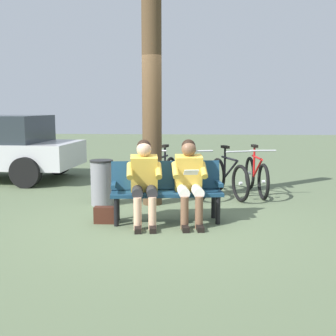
{
  "coord_description": "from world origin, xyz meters",
  "views": [
    {
      "loc": [
        -0.51,
        6.1,
        1.66
      ],
      "look_at": [
        -0.1,
        -0.22,
        0.75
      ],
      "focal_mm": 45.54,
      "sensor_mm": 36.0,
      "label": 1
    }
  ],
  "objects_px": {
    "bench": "(166,187)",
    "bicycle_green": "(162,175)",
    "bicycle_black": "(194,176)",
    "handbag": "(105,215)",
    "person_companion": "(144,178)",
    "bicycle_red": "(256,176)",
    "tree_trunk": "(152,85)",
    "bicycle_purple": "(229,177)",
    "litter_bin": "(102,182)",
    "person_reading": "(189,178)"
  },
  "relations": [
    {
      "from": "bench",
      "to": "bicycle_green",
      "type": "xyz_separation_m",
      "value": [
        0.22,
        -1.92,
        -0.15
      ]
    },
    {
      "from": "bicycle_black",
      "to": "handbag",
      "type": "bearing_deg",
      "value": -45.71
    },
    {
      "from": "bench",
      "to": "person_companion",
      "type": "height_order",
      "value": "person_companion"
    },
    {
      "from": "person_companion",
      "to": "bicycle_red",
      "type": "relative_size",
      "value": 0.72
    },
    {
      "from": "tree_trunk",
      "to": "bicycle_purple",
      "type": "bearing_deg",
      "value": -151.11
    },
    {
      "from": "handbag",
      "to": "bicycle_purple",
      "type": "xyz_separation_m",
      "value": [
        -1.92,
        -2.02,
        0.24
      ]
    },
    {
      "from": "bench",
      "to": "bicycle_black",
      "type": "height_order",
      "value": "bicycle_black"
    },
    {
      "from": "person_companion",
      "to": "bicycle_black",
      "type": "xyz_separation_m",
      "value": [
        -0.69,
        -2.07,
        -0.3
      ]
    },
    {
      "from": "bicycle_black",
      "to": "bicycle_green",
      "type": "height_order",
      "value": "same"
    },
    {
      "from": "tree_trunk",
      "to": "litter_bin",
      "type": "distance_m",
      "value": 1.85
    },
    {
      "from": "litter_bin",
      "to": "bicycle_red",
      "type": "height_order",
      "value": "bicycle_red"
    },
    {
      "from": "litter_bin",
      "to": "bicycle_red",
      "type": "xyz_separation_m",
      "value": [
        -2.75,
        -1.09,
        -0.03
      ]
    },
    {
      "from": "person_companion",
      "to": "bicycle_red",
      "type": "height_order",
      "value": "person_companion"
    },
    {
      "from": "bench",
      "to": "person_reading",
      "type": "distance_m",
      "value": 0.39
    },
    {
      "from": "tree_trunk",
      "to": "bicycle_red",
      "type": "relative_size",
      "value": 2.41
    },
    {
      "from": "bench",
      "to": "bicycle_green",
      "type": "relative_size",
      "value": 1.01
    },
    {
      "from": "handbag",
      "to": "litter_bin",
      "type": "distance_m",
      "value": 1.21
    },
    {
      "from": "bicycle_red",
      "to": "handbag",
      "type": "bearing_deg",
      "value": -54.35
    },
    {
      "from": "litter_bin",
      "to": "bicycle_black",
      "type": "bearing_deg",
      "value": -149.33
    },
    {
      "from": "bicycle_red",
      "to": "tree_trunk",
      "type": "bearing_deg",
      "value": -69.62
    },
    {
      "from": "bench",
      "to": "bicycle_black",
      "type": "relative_size",
      "value": 1.0
    },
    {
      "from": "bicycle_green",
      "to": "handbag",
      "type": "bearing_deg",
      "value": -1.8
    },
    {
      "from": "person_companion",
      "to": "bicycle_black",
      "type": "bearing_deg",
      "value": -116.56
    },
    {
      "from": "litter_bin",
      "to": "bicycle_black",
      "type": "height_order",
      "value": "bicycle_black"
    },
    {
      "from": "bench",
      "to": "bicycle_black",
      "type": "distance_m",
      "value": 1.91
    },
    {
      "from": "handbag",
      "to": "bicycle_green",
      "type": "bearing_deg",
      "value": -107.11
    },
    {
      "from": "person_reading",
      "to": "tree_trunk",
      "type": "bearing_deg",
      "value": -69.18
    },
    {
      "from": "person_companion",
      "to": "bicycle_purple",
      "type": "height_order",
      "value": "person_companion"
    },
    {
      "from": "handbag",
      "to": "bicycle_red",
      "type": "distance_m",
      "value": 3.33
    },
    {
      "from": "tree_trunk",
      "to": "bicycle_purple",
      "type": "relative_size",
      "value": 2.53
    },
    {
      "from": "handbag",
      "to": "bicycle_black",
      "type": "height_order",
      "value": "bicycle_black"
    },
    {
      "from": "handbag",
      "to": "bicycle_green",
      "type": "xyz_separation_m",
      "value": [
        -0.66,
        -2.13,
        0.24
      ]
    },
    {
      "from": "tree_trunk",
      "to": "bicycle_red",
      "type": "height_order",
      "value": "tree_trunk"
    },
    {
      "from": "person_reading",
      "to": "bicycle_green",
      "type": "height_order",
      "value": "person_reading"
    },
    {
      "from": "tree_trunk",
      "to": "bicycle_black",
      "type": "relative_size",
      "value": 2.46
    },
    {
      "from": "bench",
      "to": "bicycle_black",
      "type": "bearing_deg",
      "value": -110.08
    },
    {
      "from": "bench",
      "to": "person_companion",
      "type": "bearing_deg",
      "value": 26.9
    },
    {
      "from": "bench",
      "to": "handbag",
      "type": "distance_m",
      "value": 0.98
    },
    {
      "from": "tree_trunk",
      "to": "bicycle_green",
      "type": "bearing_deg",
      "value": -96.31
    },
    {
      "from": "person_companion",
      "to": "litter_bin",
      "type": "distance_m",
      "value": 1.46
    },
    {
      "from": "handbag",
      "to": "bicycle_green",
      "type": "height_order",
      "value": "bicycle_green"
    },
    {
      "from": "bicycle_purple",
      "to": "bicycle_black",
      "type": "xyz_separation_m",
      "value": [
        0.65,
        -0.06,
        0.0
      ]
    },
    {
      "from": "person_reading",
      "to": "bicycle_purple",
      "type": "xyz_separation_m",
      "value": [
        -0.71,
        -1.93,
        -0.31
      ]
    },
    {
      "from": "tree_trunk",
      "to": "bench",
      "type": "bearing_deg",
      "value": 106.45
    },
    {
      "from": "person_reading",
      "to": "litter_bin",
      "type": "height_order",
      "value": "person_reading"
    },
    {
      "from": "tree_trunk",
      "to": "litter_bin",
      "type": "relative_size",
      "value": 5.24
    },
    {
      "from": "bench",
      "to": "litter_bin",
      "type": "relative_size",
      "value": 2.14
    },
    {
      "from": "bench",
      "to": "handbag",
      "type": "relative_size",
      "value": 5.5
    },
    {
      "from": "person_companion",
      "to": "bicycle_green",
      "type": "xyz_separation_m",
      "value": [
        -0.08,
        -2.13,
        -0.3
      ]
    },
    {
      "from": "person_companion",
      "to": "person_reading",
      "type": "bearing_deg",
      "value": 179.95
    }
  ]
}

